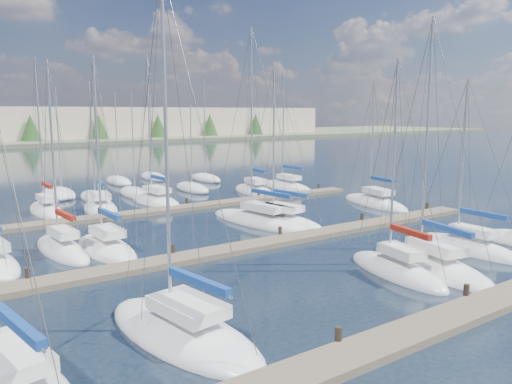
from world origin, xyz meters
TOP-DOWN VIEW (x-y plane):
  - ground at (0.00, 60.00)m, footprint 400.00×400.00m
  - dock_near at (0.00, 2.01)m, footprint 44.00×1.93m
  - dock_mid at (0.00, 16.01)m, footprint 44.00×1.93m
  - dock_far at (0.00, 30.01)m, footprint 44.00×1.93m
  - sailboat_m at (19.06, 21.97)m, footprint 4.29×9.15m
  - sailboat_f at (11.78, 7.87)m, footprint 2.19×7.74m
  - sailboat_e at (6.88, 6.98)m, footprint 4.80×9.53m
  - sailboat_d at (4.56, 7.35)m, footprint 3.47×7.50m
  - sailboat_p at (2.51, 34.64)m, footprint 3.30×8.75m
  - sailboat_j at (-6.83, 20.54)m, footprint 2.89×7.55m
  - sailboat_o at (-2.93, 34.01)m, footprint 3.90×7.80m
  - sailboat_i at (-9.14, 21.88)m, footprint 2.69×7.61m
  - sailboat_k at (5.59, 21.67)m, footprint 4.28×10.79m
  - sailboat_c at (-8.27, 7.06)m, footprint 4.64×9.23m
  - sailboat_b at (-14.37, 6.75)m, footprint 4.36×9.63m
  - sailboat_r at (18.45, 34.60)m, footprint 2.50×8.52m
  - sailboat_l at (6.82, 20.61)m, footprint 4.22×8.86m
  - sailboat_q at (13.73, 34.18)m, footprint 3.95×8.24m
  - sailboat_n at (-7.14, 35.53)m, footprint 2.36×7.67m
  - distant_boats at (-4.34, 43.76)m, footprint 36.93×20.75m

SIDE VIEW (x-z plane):
  - ground at x=0.00m, z-range 0.00..0.00m
  - dock_near at x=0.00m, z-range -0.40..0.70m
  - dock_mid at x=0.00m, z-range -0.40..0.70m
  - dock_far at x=0.00m, z-range -0.40..0.70m
  - sailboat_b at x=-14.37m, z-range -6.18..6.52m
  - sailboat_q at x=13.73m, z-range -5.62..5.96m
  - sailboat_m at x=19.06m, z-range -5.95..6.30m
  - sailboat_l at x=6.82m, z-range -6.26..6.61m
  - sailboat_c at x=-8.27m, z-range -7.10..7.45m
  - sailboat_e at x=6.88m, z-range -6.99..7.35m
  - sailboat_k at x=5.59m, z-range -7.61..7.98m
  - sailboat_p at x=2.51m, z-range -7.07..7.43m
  - sailboat_j at x=-6.83m, z-range -6.16..6.53m
  - sailboat_f at x=11.78m, z-range -5.47..5.84m
  - sailboat_r at x=18.45m, z-range -6.77..7.15m
  - sailboat_d at x=4.56m, z-range -5.84..6.22m
  - sailboat_o at x=-2.93m, z-range -6.82..7.21m
  - sailboat_i at x=-9.14m, z-range -6.02..6.41m
  - sailboat_n at x=-7.14m, z-range -6.75..7.15m
  - distant_boats at x=-4.34m, z-range -6.36..6.94m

